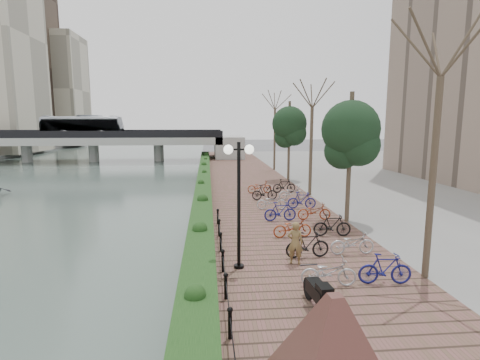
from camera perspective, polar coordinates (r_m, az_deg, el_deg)
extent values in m
plane|color=#59595B|center=(10.68, -10.01, -22.49)|extent=(220.00, 220.00, 0.00)
cube|color=#3E4E49|center=(38.03, -29.68, -0.69)|extent=(30.00, 130.00, 0.02)
cube|color=brown|center=(27.28, 1.58, -2.34)|extent=(8.00, 75.00, 0.50)
cube|color=gray|center=(33.14, 30.25, -1.56)|extent=(24.00, 75.00, 0.50)
cube|color=#153312|center=(29.47, -5.56, -0.45)|extent=(1.10, 56.00, 0.60)
cylinder|color=black|center=(9.35, -1.53, -21.17)|extent=(0.10, 0.10, 0.70)
cylinder|color=black|center=(11.13, -2.18, -16.03)|extent=(0.10, 0.10, 0.70)
cylinder|color=black|center=(12.97, -2.62, -12.32)|extent=(0.10, 0.10, 0.70)
cylinder|color=black|center=(14.85, -2.95, -9.54)|extent=(0.10, 0.10, 0.70)
cylinder|color=black|center=(16.76, -3.20, -7.39)|extent=(0.10, 0.10, 0.70)
cylinder|color=black|center=(18.69, -3.40, -5.69)|extent=(0.10, 0.10, 0.70)
cylinder|color=black|center=(12.75, -0.18, -4.04)|extent=(0.12, 0.12, 4.37)
cylinder|color=black|center=(12.46, -0.18, 4.68)|extent=(0.70, 0.06, 0.06)
sphere|color=white|center=(12.44, -1.79, 4.67)|extent=(0.32, 0.32, 0.32)
sphere|color=white|center=(12.50, 1.42, 4.69)|extent=(0.32, 0.32, 0.32)
imported|color=brown|center=(13.63, 8.41, -9.45)|extent=(0.64, 0.50, 1.55)
imported|color=#A9ABAE|center=(12.10, 13.47, -13.65)|extent=(0.60, 1.71, 0.90)
imported|color=black|center=(14.41, 10.18, -9.62)|extent=(0.47, 1.66, 1.00)
imported|color=maroon|center=(16.84, 7.86, -7.03)|extent=(0.60, 1.71, 0.90)
imported|color=navy|center=(19.29, 6.15, -4.80)|extent=(0.47, 1.66, 1.00)
imported|color=#A9ABAE|center=(21.79, 4.84, -3.34)|extent=(0.60, 1.71, 0.90)
imported|color=black|center=(24.29, 3.80, -1.94)|extent=(0.47, 1.66, 1.00)
imported|color=maroon|center=(26.83, 2.95, -1.01)|extent=(0.60, 1.72, 0.90)
imported|color=navy|center=(12.74, 21.37, -12.61)|extent=(0.47, 1.66, 1.00)
imported|color=#A9ABAE|center=(14.99, 16.92, -9.34)|extent=(0.60, 1.71, 0.90)
imported|color=black|center=(17.31, 13.73, -6.60)|extent=(0.47, 1.66, 1.00)
imported|color=maroon|center=(19.72, 11.31, -4.77)|extent=(0.60, 1.71, 0.90)
imported|color=navy|center=(22.15, 9.44, -3.09)|extent=(0.47, 1.66, 1.00)
imported|color=#A9ABAE|center=(24.64, 7.94, -1.97)|extent=(0.60, 1.71, 0.90)
imported|color=black|center=(27.13, 6.72, -0.85)|extent=(0.47, 1.66, 1.00)
cube|color=#A1A09B|center=(56.44, -21.48, 5.64)|extent=(36.00, 8.00, 1.00)
cube|color=black|center=(52.68, -22.73, 6.42)|extent=(36.00, 0.15, 0.90)
cube|color=black|center=(60.16, -20.49, 6.76)|extent=(36.00, 0.15, 0.90)
cylinder|color=#A1A09B|center=(59.71, -29.71, 3.55)|extent=(1.40, 1.40, 2.50)
cylinder|color=#A1A09B|center=(56.55, -21.38, 3.87)|extent=(1.40, 1.40, 2.50)
cylinder|color=#A1A09B|center=(54.70, -12.28, 4.13)|extent=(1.40, 1.40, 2.50)
imported|color=silver|center=(56.76, -22.86, 7.60)|extent=(2.52, 10.77, 3.00)
cube|color=#403429|center=(91.49, -32.65, 14.35)|extent=(18.00, 16.00, 32.00)
cube|color=#B6AE97|center=(95.58, -26.39, 12.10)|extent=(12.00, 12.00, 24.00)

